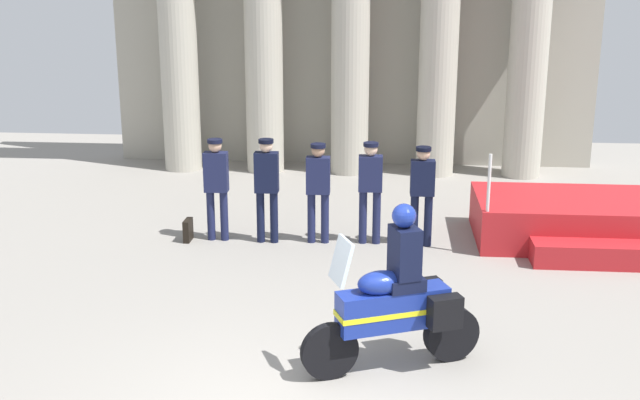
{
  "coord_description": "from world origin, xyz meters",
  "views": [
    {
      "loc": [
        0.9,
        -6.93,
        4.25
      ],
      "look_at": [
        0.0,
        3.35,
        1.32
      ],
      "focal_mm": 45.18,
      "sensor_mm": 36.0,
      "label": 1
    }
  ],
  "objects": [
    {
      "name": "briefcase_on_ground",
      "position": [
        -2.35,
        5.36,
        0.18
      ],
      "size": [
        0.1,
        0.32,
        0.36
      ],
      "primitive_type": "cube",
      "color": "black",
      "rests_on": "ground_plane"
    },
    {
      "name": "officer_in_row_1",
      "position": [
        -1.04,
        5.41,
        1.01
      ],
      "size": [
        0.39,
        0.24,
        1.71
      ],
      "rotation": [
        0.0,
        0.0,
        3.17
      ],
      "color": "black",
      "rests_on": "ground_plane"
    },
    {
      "name": "reviewing_stand",
      "position": [
        3.97,
        5.87,
        0.35
      ],
      "size": [
        3.25,
        2.42,
        1.61
      ],
      "color": "#B21E23",
      "rests_on": "ground_plane"
    },
    {
      "name": "officer_in_row_4",
      "position": [
        1.44,
        5.45,
        0.96
      ],
      "size": [
        0.39,
        0.24,
        1.62
      ],
      "rotation": [
        0.0,
        0.0,
        3.17
      ],
      "color": "black",
      "rests_on": "ground_plane"
    },
    {
      "name": "officer_in_row_2",
      "position": [
        -0.21,
        5.47,
        0.97
      ],
      "size": [
        0.39,
        0.24,
        1.64
      ],
      "rotation": [
        0.0,
        0.0,
        3.17
      ],
      "color": "#191E42",
      "rests_on": "ground_plane"
    },
    {
      "name": "officer_in_row_3",
      "position": [
        0.62,
        5.5,
        0.99
      ],
      "size": [
        0.39,
        0.24,
        1.67
      ],
      "rotation": [
        0.0,
        0.0,
        3.17
      ],
      "color": "#191E42",
      "rests_on": "ground_plane"
    },
    {
      "name": "officer_in_row_0",
      "position": [
        -1.87,
        5.46,
        0.99
      ],
      "size": [
        0.39,
        0.24,
        1.69
      ],
      "rotation": [
        0.0,
        0.0,
        3.17
      ],
      "color": "#191E42",
      "rests_on": "ground_plane"
    },
    {
      "name": "motorcycle_with_rider",
      "position": [
        1.05,
        1.24,
        0.79
      ],
      "size": [
        1.97,
        1.04,
        1.9
      ],
      "rotation": [
        0.0,
        0.0,
        3.54
      ],
      "color": "black",
      "rests_on": "ground_plane"
    },
    {
      "name": "colonnade_backdrop",
      "position": [
        0.04,
        10.77,
        3.38
      ],
      "size": [
        10.77,
        1.66,
        6.48
      ],
      "color": "#A49F91",
      "rests_on": "ground_plane"
    }
  ]
}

